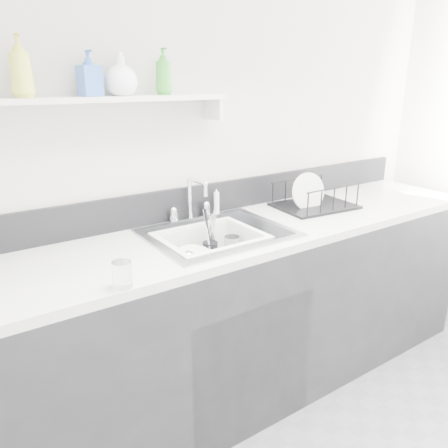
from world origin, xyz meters
TOP-DOWN VIEW (x-y plane):
  - room_shell at (0.00, 0.39)m, footprint 3.50×3.00m
  - counter_run at (0.00, 1.19)m, footprint 3.20×0.62m
  - backsplash at (0.00, 1.49)m, footprint 3.20×0.02m
  - sink at (0.00, 1.19)m, footprint 0.64×0.52m
  - faucet at (0.00, 1.44)m, footprint 0.26×0.18m
  - side_sprayer at (0.16, 1.44)m, footprint 0.03×0.03m
  - wall_shelf at (-0.35, 1.42)m, footprint 1.00×0.16m
  - wash_tub at (-0.05, 1.18)m, footprint 0.55×0.51m
  - plate_stack at (-0.11, 1.18)m, footprint 0.25×0.24m
  - utensil_cup at (-0.00, 1.25)m, footprint 0.07×0.07m
  - ladle at (-0.08, 1.20)m, footprint 0.27×0.18m
  - tumbler_in_tub at (0.10, 1.22)m, footprint 0.09×0.09m
  - tumbler_counter at (-0.57, 0.92)m, footprint 0.08×0.08m
  - dish_rack at (0.69, 1.25)m, footprint 0.45×0.35m
  - bowl_small at (0.08, 1.12)m, footprint 0.13×0.13m
  - soap_bottle_a at (-0.71, 1.40)m, footprint 0.08×0.09m
  - soap_bottle_b at (-0.46, 1.41)m, footprint 0.09×0.09m
  - soap_bottle_c at (-0.33, 1.40)m, footprint 0.17×0.17m
  - soap_bottle_d at (-0.14, 1.40)m, footprint 0.08×0.08m

SIDE VIEW (x-z plane):
  - counter_run at x=0.00m, z-range 0.00..0.92m
  - bowl_small at x=0.08m, z-range 0.77..0.80m
  - plate_stack at x=-0.11m, z-range 0.74..0.84m
  - ladle at x=-0.08m, z-range 0.77..0.84m
  - tumbler_in_tub at x=0.10m, z-range 0.77..0.87m
  - utensil_cup at x=0.00m, z-range 0.70..0.94m
  - sink at x=0.00m, z-range 0.73..0.93m
  - wash_tub at x=-0.05m, z-range 0.75..0.93m
  - tumbler_counter at x=-0.57m, z-range 0.92..1.01m
  - faucet at x=0.00m, z-range 0.87..1.09m
  - side_sprayer at x=0.16m, z-range 0.92..1.06m
  - dish_rack at x=0.69m, z-range 0.92..1.07m
  - backsplash at x=0.00m, z-range 0.92..1.08m
  - wall_shelf at x=-0.35m, z-range 1.45..1.57m
  - soap_bottle_c at x=-0.33m, z-range 1.53..1.70m
  - soap_bottle_b at x=-0.46m, z-range 1.53..1.71m
  - soap_bottle_d at x=-0.14m, z-range 1.53..1.72m
  - soap_bottle_a at x=-0.71m, z-range 1.53..1.75m
  - room_shell at x=0.00m, z-range 0.38..2.98m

